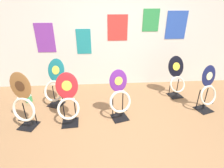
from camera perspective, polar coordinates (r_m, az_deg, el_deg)
The scene contains 9 objects.
ground_plane at distance 2.83m, azimuth 3.89°, elevation -18.17°, with size 14.00×14.00×0.00m, color #8E6642.
wall_back at distance 4.16m, azimuth 0.55°, elevation 16.72°, with size 8.00×0.07×2.60m.
toilet_seat_display_navy_moon at distance 3.74m, azimuth 28.80°, elevation -1.68°, with size 0.41×0.35×0.90m.
toilet_seat_display_crimson_swirl at distance 3.03m, azimuth -14.20°, elevation -5.23°, with size 0.40×0.39×0.89m.
toilet_seat_display_jazz_black at distance 4.07m, azimuth 20.31°, elevation 1.89°, with size 0.43×0.42×0.88m.
toilet_seat_display_woodgrain at distance 3.17m, azimuth -27.01°, elevation -5.75°, with size 0.44×0.35×0.98m.
toilet_seat_display_teal_sax at distance 3.66m, azimuth -18.26°, elevation -0.72°, with size 0.52×0.51×0.92m.
toilet_seat_display_purple_note at distance 3.05m, azimuth 2.47°, elevation -4.14°, with size 0.44×0.35×0.91m.
paint_can at distance 4.11m, azimuth -25.58°, elevation -4.18°, with size 0.14×0.14×0.15m.
Camera 1 is at (-0.32, -2.01, 1.97)m, focal length 28.00 mm.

